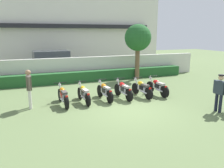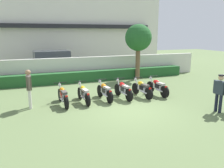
{
  "view_description": "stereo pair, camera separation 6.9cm",
  "coord_description": "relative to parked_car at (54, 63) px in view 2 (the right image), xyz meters",
  "views": [
    {
      "loc": [
        -4.16,
        -8.41,
        3.25
      ],
      "look_at": [
        0.0,
        2.07,
        0.73
      ],
      "focal_mm": 36.64,
      "sensor_mm": 36.0,
      "label": 1
    },
    {
      "loc": [
        -4.1,
        -8.43,
        3.25
      ],
      "look_at": [
        0.0,
        2.07,
        0.73
      ],
      "focal_mm": 36.64,
      "sensor_mm": 36.0,
      "label": 2
    }
  ],
  "objects": [
    {
      "name": "ground",
      "position": [
        1.81,
        -10.22,
        -0.94
      ],
      "size": [
        60.0,
        60.0,
        0.0
      ],
      "primitive_type": "plane",
      "color": "#607547"
    },
    {
      "name": "building",
      "position": [
        1.81,
        5.97,
        2.73
      ],
      "size": [
        19.25,
        6.5,
        7.33
      ],
      "color": "silver",
      "rests_on": "ground"
    },
    {
      "name": "compound_wall",
      "position": [
        1.81,
        -2.98,
        -0.14
      ],
      "size": [
        18.29,
        0.3,
        1.6
      ],
      "primitive_type": "cube",
      "color": "silver",
      "rests_on": "ground"
    },
    {
      "name": "hedge_row",
      "position": [
        1.81,
        -3.68,
        -0.58
      ],
      "size": [
        14.63,
        0.7,
        0.71
      ],
      "primitive_type": "cube",
      "color": "#235628",
      "rests_on": "ground"
    },
    {
      "name": "parked_car",
      "position": [
        0.0,
        0.0,
        0.0
      ],
      "size": [
        4.58,
        2.25,
        1.89
      ],
      "rotation": [
        0.0,
        0.0,
        0.05
      ],
      "color": "#9EA3A8",
      "rests_on": "ground"
    },
    {
      "name": "tree_far_side",
      "position": [
        5.31,
        -4.22,
        1.95
      ],
      "size": [
        1.86,
        1.86,
        3.88
      ],
      "color": "brown",
      "rests_on": "ground"
    },
    {
      "name": "motorcycle_in_row_0",
      "position": [
        -0.71,
        -8.4,
        -0.49
      ],
      "size": [
        0.6,
        1.95,
        0.97
      ],
      "rotation": [
        0.0,
        0.0,
        1.62
      ],
      "color": "black",
      "rests_on": "ground"
    },
    {
      "name": "motorcycle_in_row_1",
      "position": [
        0.27,
        -8.37,
        -0.49
      ],
      "size": [
        0.6,
        1.86,
        0.95
      ],
      "rotation": [
        0.0,
        0.0,
        1.62
      ],
      "color": "black",
      "rests_on": "ground"
    },
    {
      "name": "motorcycle_in_row_2",
      "position": [
        1.34,
        -8.36,
        -0.48
      ],
      "size": [
        0.6,
        1.86,
        0.97
      ],
      "rotation": [
        0.0,
        0.0,
        1.63
      ],
      "color": "black",
      "rests_on": "ground"
    },
    {
      "name": "motorcycle_in_row_3",
      "position": [
        2.31,
        -8.43,
        -0.48
      ],
      "size": [
        0.6,
        1.87,
        0.97
      ],
      "rotation": [
        0.0,
        0.0,
        1.63
      ],
      "color": "black",
      "rests_on": "ground"
    },
    {
      "name": "motorcycle_in_row_4",
      "position": [
        3.35,
        -8.49,
        -0.49
      ],
      "size": [
        0.6,
        1.83,
        0.96
      ],
      "rotation": [
        0.0,
        0.0,
        1.67
      ],
      "color": "black",
      "rests_on": "ground"
    },
    {
      "name": "motorcycle_in_row_5",
      "position": [
        4.28,
        -8.5,
        -0.48
      ],
      "size": [
        0.6,
        1.86,
        0.97
      ],
      "rotation": [
        0.0,
        0.0,
        1.66
      ],
      "color": "black",
      "rests_on": "ground"
    },
    {
      "name": "inspector_person",
      "position": [
        -2.14,
        -8.34,
        0.09
      ],
      "size": [
        0.23,
        0.69,
        1.72
      ],
      "color": "silver",
      "rests_on": "ground"
    },
    {
      "name": "officer_0",
      "position": [
        5.17,
        -11.76,
        -0.0
      ],
      "size": [
        0.25,
        0.64,
        1.59
      ],
      "rotation": [
        0.0,
        0.0,
        3.2
      ],
      "color": "black",
      "rests_on": "ground"
    }
  ]
}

